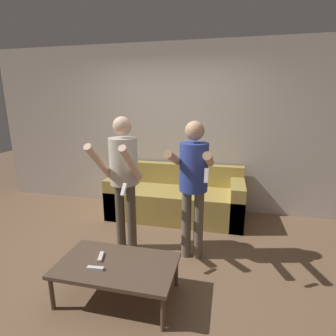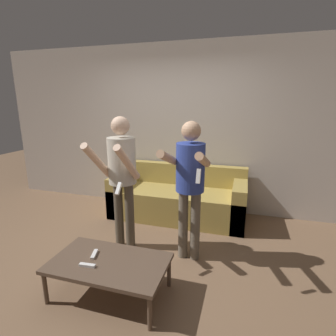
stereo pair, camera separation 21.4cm
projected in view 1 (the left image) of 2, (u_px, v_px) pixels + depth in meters
name	position (u px, v px, depth m)	size (l,w,h in m)	color
ground_plane	(139.00, 261.00, 3.03)	(14.00, 14.00, 0.00)	brown
wall_back	(172.00, 129.00, 4.36)	(6.40, 0.06, 2.70)	beige
couch	(176.00, 199.00, 4.17)	(2.08, 0.81, 0.80)	#AD9347
person_standing_left	(123.00, 170.00, 3.04)	(0.45, 0.68, 1.63)	brown
person_standing_right	(193.00, 177.00, 2.87)	(0.44, 0.70, 1.60)	#6B6051
coffee_table	(117.00, 266.00, 2.40)	(1.08, 0.63, 0.35)	brown
remote_near	(95.00, 268.00, 2.31)	(0.15, 0.05, 0.02)	white
remote_far	(101.00, 257.00, 2.48)	(0.08, 0.15, 0.02)	white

